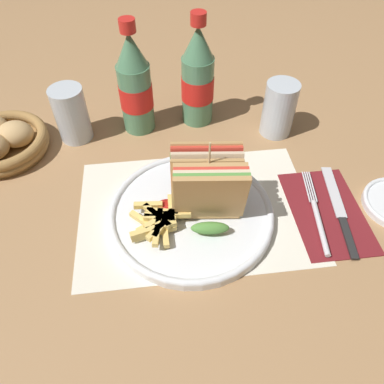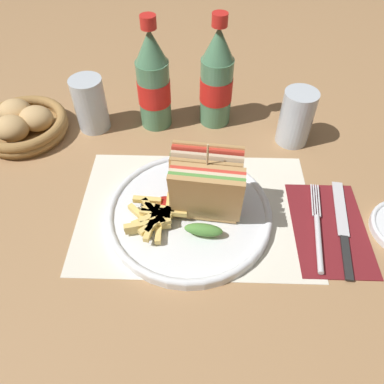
{
  "view_description": "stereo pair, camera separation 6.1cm",
  "coord_description": "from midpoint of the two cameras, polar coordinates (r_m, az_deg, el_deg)",
  "views": [
    {
      "loc": [
        -0.05,
        -0.39,
        0.5
      ],
      "look_at": [
        0.0,
        0.01,
        0.04
      ],
      "focal_mm": 35.0,
      "sensor_mm": 36.0,
      "label": 1
    },
    {
      "loc": [
        0.02,
        -0.4,
        0.5
      ],
      "look_at": [
        0.0,
        0.01,
        0.04
      ],
      "focal_mm": 35.0,
      "sensor_mm": 36.0,
      "label": 2
    }
  ],
  "objects": [
    {
      "name": "glass_far",
      "position": [
        0.79,
        -12.96,
        12.35
      ],
      "size": [
        0.06,
        0.06,
        0.11
      ],
      "color": "silver",
      "rests_on": "ground_plane"
    },
    {
      "name": "ketchup_blob",
      "position": [
        0.62,
        -1.29,
        -1.71
      ],
      "size": [
        0.04,
        0.03,
        0.01
      ],
      "color": "maroon",
      "rests_on": "plate_main"
    },
    {
      "name": "coke_bottle_near",
      "position": [
        0.76,
        -3.53,
        16.25
      ],
      "size": [
        0.07,
        0.07,
        0.23
      ],
      "color": "#4C7F5B",
      "rests_on": "ground_plane"
    },
    {
      "name": "fries_pile",
      "position": [
        0.59,
        -2.76,
        -3.91
      ],
      "size": [
        0.1,
        0.1,
        0.02
      ],
      "color": "#E5C166",
      "rests_on": "plate_main"
    },
    {
      "name": "glass_near",
      "position": [
        0.77,
        17.74,
        10.23
      ],
      "size": [
        0.06,
        0.06,
        0.11
      ],
      "color": "silver",
      "rests_on": "ground_plane"
    },
    {
      "name": "knife",
      "position": [
        0.67,
        24.48,
        -5.1
      ],
      "size": [
        0.04,
        0.2,
        0.0
      ],
      "rotation": [
        0.0,
        0.0,
        -0.13
      ],
      "color": "black",
      "rests_on": "napkin"
    },
    {
      "name": "bread_basket",
      "position": [
        0.83,
        -22.43,
        9.43
      ],
      "size": [
        0.18,
        0.18,
        0.06
      ],
      "color": "olive",
      "rests_on": "ground_plane"
    },
    {
      "name": "club_sandwich",
      "position": [
        0.58,
        5.2,
        0.2
      ],
      "size": [
        0.12,
        0.11,
        0.15
      ],
      "color": "tan",
      "rests_on": "plate_main"
    },
    {
      "name": "fork",
      "position": [
        0.64,
        21.3,
        -6.07
      ],
      "size": [
        0.04,
        0.18,
        0.01
      ],
      "rotation": [
        0.0,
        0.0,
        -0.13
      ],
      "color": "silver",
      "rests_on": "napkin"
    },
    {
      "name": "ground_plane",
      "position": [
        0.64,
        2.37,
        -3.5
      ],
      "size": [
        4.0,
        4.0,
        0.0
      ],
      "primitive_type": "plane",
      "color": "#9E754C"
    },
    {
      "name": "plate_main",
      "position": [
        0.62,
        2.76,
        -3.35
      ],
      "size": [
        0.27,
        0.27,
        0.02
      ],
      "color": "white",
      "rests_on": "ground_plane"
    },
    {
      "name": "placemat",
      "position": [
        0.64,
        3.3,
        -2.93
      ],
      "size": [
        0.4,
        0.27,
        0.0
      ],
      "color": "silver",
      "rests_on": "ground_plane"
    },
    {
      "name": "coke_bottle_far",
      "position": [
        0.77,
        6.14,
        16.54
      ],
      "size": [
        0.07,
        0.07,
        0.23
      ],
      "color": "#4C7F5B",
      "rests_on": "ground_plane"
    },
    {
      "name": "napkin",
      "position": [
        0.67,
        22.7,
        -5.16
      ],
      "size": [
        0.12,
        0.19,
        0.0
      ],
      "color": "maroon",
      "rests_on": "ground_plane"
    }
  ]
}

